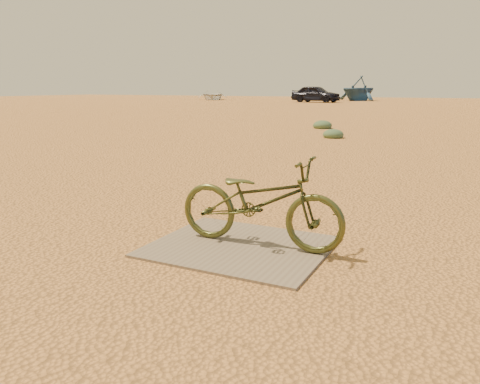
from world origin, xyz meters
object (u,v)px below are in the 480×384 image
at_px(car, 316,94).
at_px(bicycle, 260,201).
at_px(boat_far_left, 359,88).
at_px(boat_near_left, 212,95).
at_px(plywood_board, 240,246).

bearing_deg(car, bicycle, -153.22).
bearing_deg(boat_far_left, bicycle, -52.89).
distance_m(bicycle, boat_far_left, 45.31).
height_order(boat_near_left, boat_far_left, boat_far_left).
relative_size(bicycle, boat_near_left, 0.33).
bearing_deg(boat_far_left, plywood_board, -53.10).
height_order(plywood_board, car, car).
distance_m(car, boat_near_left, 12.84).
xyz_separation_m(bicycle, boat_far_left, (-8.98, 44.40, 0.81)).
xyz_separation_m(bicycle, car, (-11.37, 37.92, 0.33)).
bearing_deg(bicycle, boat_far_left, 9.39).
bearing_deg(bicycle, car, 14.65).
xyz_separation_m(plywood_board, car, (-11.22, 38.01, 0.74)).
height_order(bicycle, boat_near_left, boat_near_left).
height_order(car, boat_near_left, car).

